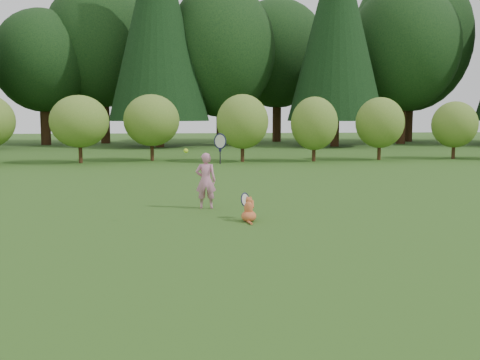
{
  "coord_description": "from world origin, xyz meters",
  "views": [
    {
      "loc": [
        -0.79,
        -7.77,
        1.72
      ],
      "look_at": [
        0.2,
        0.8,
        0.7
      ],
      "focal_mm": 40.0,
      "sensor_mm": 36.0,
      "label": 1
    }
  ],
  "objects": [
    {
      "name": "shrub_row",
      "position": [
        0.0,
        13.0,
        1.4
      ],
      "size": [
        28.0,
        3.0,
        2.8
      ],
      "primitive_type": null,
      "color": "#4F7725",
      "rests_on": "ground"
    },
    {
      "name": "child",
      "position": [
        -0.27,
        2.22,
        0.55
      ],
      "size": [
        0.58,
        0.34,
        1.58
      ],
      "rotation": [
        0.0,
        0.0,
        3.06
      ],
      "color": "pink",
      "rests_on": "ground"
    },
    {
      "name": "ground",
      "position": [
        0.0,
        0.0,
        0.0
      ],
      "size": [
        100.0,
        100.0,
        0.0
      ],
      "primitive_type": "plane",
      "color": "#2B4A14",
      "rests_on": "ground"
    },
    {
      "name": "tennis_ball",
      "position": [
        -0.67,
        0.75,
        1.19
      ],
      "size": [
        0.07,
        0.07,
        0.07
      ],
      "color": "#A6DC19",
      "rests_on": "ground"
    },
    {
      "name": "woodland_backdrop",
      "position": [
        0.0,
        23.0,
        7.5
      ],
      "size": [
        48.0,
        10.0,
        15.0
      ],
      "primitive_type": null,
      "color": "black",
      "rests_on": "ground"
    },
    {
      "name": "cat",
      "position": [
        0.35,
        0.88,
        0.22
      ],
      "size": [
        0.39,
        0.61,
        0.58
      ],
      "rotation": [
        0.0,
        0.0,
        -0.3
      ],
      "color": "#BF4C24",
      "rests_on": "ground"
    }
  ]
}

